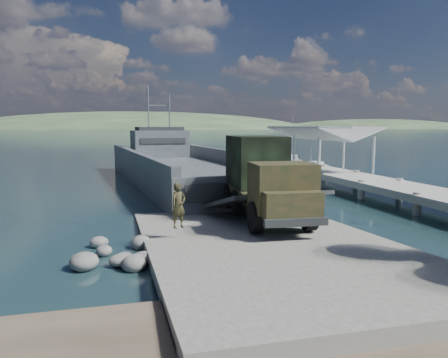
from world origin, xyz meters
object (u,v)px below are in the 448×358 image
at_px(landing_craft, 183,174).
at_px(soldier, 179,214).
at_px(sailboat_near, 312,167).
at_px(military_truck, 264,178).
at_px(sailboat_far, 292,160).
at_px(pier, 325,166).

distance_m(landing_craft, soldier, 21.74).
height_order(landing_craft, sailboat_near, landing_craft).
relative_size(military_truck, sailboat_far, 1.36).
xyz_separation_m(military_truck, sailboat_near, (15.81, 26.84, -2.29)).
height_order(pier, soldier, pier).
distance_m(sailboat_near, sailboat_far, 9.57).
height_order(pier, landing_craft, landing_craft).
distance_m(pier, landing_craft, 13.27).
bearing_deg(soldier, pier, 21.99).
height_order(landing_craft, soldier, landing_craft).
xyz_separation_m(soldier, sailboat_near, (20.78, 29.76, -1.16)).
bearing_deg(landing_craft, pier, -19.80).
distance_m(landing_craft, sailboat_far, 25.75).
bearing_deg(sailboat_near, soldier, -138.23).
bearing_deg(pier, sailboat_near, 69.66).
height_order(soldier, sailboat_near, sailboat_near).
height_order(military_truck, soldier, military_truck).
relative_size(landing_craft, military_truck, 3.89).
height_order(military_truck, sailboat_far, sailboat_far).
bearing_deg(military_truck, soldier, -145.58).
bearing_deg(landing_craft, soldier, -105.07).
distance_m(landing_craft, sailboat_near, 19.07).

